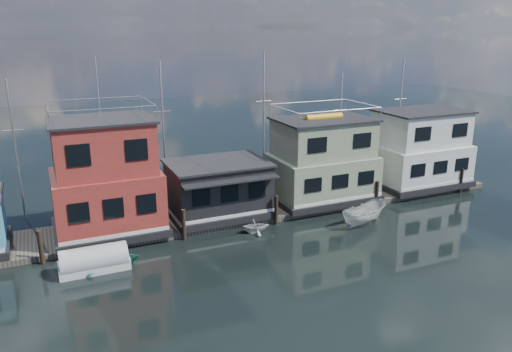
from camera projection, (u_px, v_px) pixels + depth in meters
name	position (u px, v px, depth m)	size (l,w,h in m)	color
ground	(300.00, 290.00, 27.70)	(160.00, 160.00, 0.00)	black
dock	(225.00, 215.00, 38.16)	(48.00, 5.00, 0.40)	#595147
houseboat_red	(106.00, 179.00, 33.75)	(7.40, 5.90, 11.86)	black
houseboat_dark	(218.00, 188.00, 37.31)	(7.40, 6.10, 4.06)	black
houseboat_green	(322.00, 161.00, 40.48)	(8.40, 5.90, 7.03)	black
houseboat_white	(419.00, 150.00, 44.35)	(8.40, 5.90, 6.66)	black
pilings	(234.00, 217.00, 35.32)	(42.28, 0.28, 2.20)	#2D2116
background_masts	(251.00, 127.00, 43.72)	(36.40, 0.16, 12.00)	silver
dinghy_teal	(109.00, 261.00, 30.32)	(2.59, 3.63, 0.75)	#258871
tarp_runabout	(94.00, 261.00, 29.73)	(4.07, 1.66, 1.64)	silver
motorboat	(364.00, 214.00, 36.61)	(1.56, 4.15, 1.60)	silver
dinghy_white	(255.00, 226.00, 35.25)	(1.69, 1.96, 1.03)	silver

